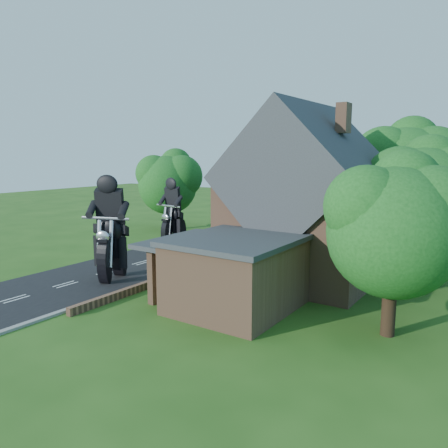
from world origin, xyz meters
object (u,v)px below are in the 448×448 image
Objects in this scene: house at (306,205)px; motorcycle_lead at (112,265)px; motorcycle_follow at (174,237)px; annex at (234,272)px; garden_wall at (211,263)px.

house reaches higher than motorcycle_lead.
motorcycle_follow is at bearing 170.32° from house.
house is 7.30m from annex.
annex is 14.41m from motorcycle_follow.
garden_wall is 8.19m from annex.
motorcycle_follow is at bearing -90.98° from motorcycle_lead.
house is at bearing -162.16° from motorcycle_lead.
motorcycle_lead is 1.12× the size of motorcycle_follow.
motorcycle_lead is at bearing 115.17° from motorcycle_follow.
annex is 3.99× the size of motorcycle_follow.
garden_wall is 12.46× the size of motorcycle_follow.
annex is at bearing 160.95° from motorcycle_lead.
house is 1.45× the size of annex.
house is at bearing 9.17° from garden_wall.
motorcycle_follow is (-5.78, 3.04, 0.62)m from garden_wall.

